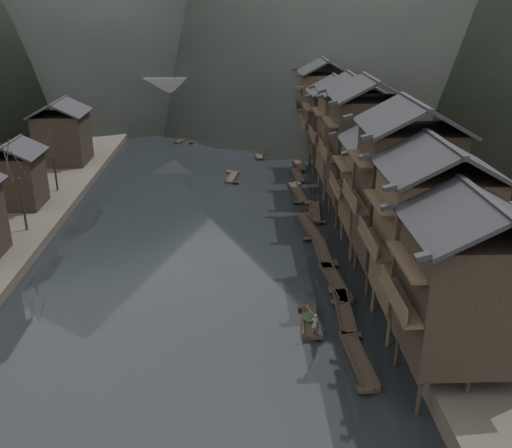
{
  "coord_description": "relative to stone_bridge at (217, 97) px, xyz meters",
  "views": [
    {
      "loc": [
        3.84,
        -36.98,
        22.78
      ],
      "look_at": [
        5.53,
        13.65,
        2.5
      ],
      "focal_mm": 40.0,
      "sensor_mm": 36.0,
      "label": 1
    }
  ],
  "objects": [
    {
      "name": "left_houses",
      "position": [
        -20.5,
        -51.88,
        0.55
      ],
      "size": [
        8.1,
        53.2,
        8.73
      ],
      "color": "black",
      "rests_on": "left_bank"
    },
    {
      "name": "stilt_houses",
      "position": [
        17.28,
        -52.8,
        3.75
      ],
      "size": [
        9.0,
        67.6,
        15.7
      ],
      "color": "black",
      "rests_on": "ground"
    },
    {
      "name": "cargo_heap",
      "position": [
        9.03,
        -72.13,
        -4.35
      ],
      "size": [
        1.07,
        1.4,
        0.64
      ],
      "primitive_type": "ellipsoid",
      "color": "black",
      "rests_on": "hero_sampan"
    },
    {
      "name": "bamboo_pole",
      "position": [
        9.42,
        -74.04,
        -1.26
      ],
      "size": [
        1.96,
        1.97,
        3.52
      ],
      "primitive_type": "cylinder",
      "rotation": [
        0.65,
        0.0,
        -0.78
      ],
      "color": "#8C7A51",
      "rests_on": "boatman"
    },
    {
      "name": "moored_sampans",
      "position": [
        11.86,
        -53.68,
        -4.91
      ],
      "size": [
        3.25,
        55.9,
        0.47
      ],
      "color": "black",
      "rests_on": "water"
    },
    {
      "name": "stone_bridge",
      "position": [
        0.0,
        0.0,
        0.0
      ],
      "size": [
        40.0,
        6.0,
        9.0
      ],
      "color": "#4C4C4F",
      "rests_on": "ground"
    },
    {
      "name": "water",
      "position": [
        0.0,
        -72.0,
        -5.11
      ],
      "size": [
        300.0,
        300.0,
        0.0
      ],
      "primitive_type": "plane",
      "color": "black",
      "rests_on": "ground"
    },
    {
      "name": "boatman",
      "position": [
        9.22,
        -74.04,
        -3.85
      ],
      "size": [
        0.65,
        0.47,
        1.66
      ],
      "primitive_type": "imported",
      "rotation": [
        0.0,
        0.0,
        3.01
      ],
      "color": "#535355",
      "rests_on": "hero_sampan"
    },
    {
      "name": "midriver_boats",
      "position": [
        1.47,
        -24.0,
        -4.91
      ],
      "size": [
        14.61,
        27.74,
        0.45
      ],
      "color": "black",
      "rests_on": "water"
    },
    {
      "name": "hero_sampan",
      "position": [
        9.05,
        -72.35,
        -4.91
      ],
      "size": [
        1.46,
        4.91,
        0.43
      ],
      "color": "black",
      "rests_on": "water"
    },
    {
      "name": "right_bank",
      "position": [
        35.0,
        -32.0,
        -4.21
      ],
      "size": [
        40.0,
        200.0,
        1.8
      ],
      "primitive_type": "cube",
      "color": "#2D2823",
      "rests_on": "ground"
    }
  ]
}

